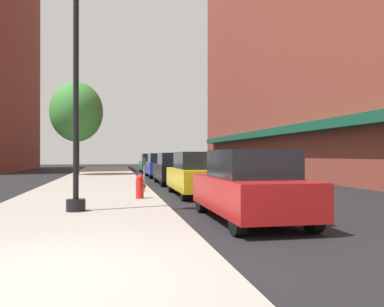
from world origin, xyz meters
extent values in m
plane|color=black|center=(4.00, 18.00, 0.00)|extent=(90.00, 90.00, 0.00)
cube|color=gray|center=(0.00, 19.00, 0.06)|extent=(4.80, 50.00, 0.12)
cube|color=#144C38|center=(11.65, 22.00, 3.10)|extent=(0.90, 34.00, 0.50)
cylinder|color=black|center=(-0.05, 5.58, 0.27)|extent=(0.48, 0.48, 0.30)
cylinder|color=black|center=(-0.05, 5.58, 3.02)|extent=(0.14, 0.14, 5.20)
cylinder|color=red|center=(1.73, 8.22, 0.43)|extent=(0.26, 0.26, 0.62)
sphere|color=red|center=(1.73, 8.22, 0.79)|extent=(0.24, 0.24, 0.24)
cylinder|color=red|center=(1.87, 8.22, 0.52)|extent=(0.12, 0.10, 0.10)
cylinder|color=slate|center=(2.05, 10.67, 0.65)|extent=(0.06, 0.06, 1.05)
cube|color=#33383D|center=(2.05, 10.67, 1.30)|extent=(0.14, 0.09, 0.26)
cylinder|color=#422D1E|center=(-1.80, 24.90, 1.69)|extent=(0.40, 0.40, 3.15)
ellipsoid|color=#387F33|center=(-1.80, 24.90, 4.68)|extent=(3.76, 3.76, 4.33)
cylinder|color=black|center=(3.22, 5.60, 0.32)|extent=(0.22, 0.64, 0.64)
cylinder|color=black|center=(4.78, 5.60, 0.32)|extent=(0.22, 0.64, 0.64)
cylinder|color=black|center=(3.22, 2.40, 0.32)|extent=(0.22, 0.64, 0.64)
cylinder|color=black|center=(4.78, 2.40, 0.32)|extent=(0.22, 0.64, 0.64)
cube|color=red|center=(4.00, 4.00, 0.64)|extent=(1.80, 4.30, 0.76)
cube|color=black|center=(4.00, 3.85, 1.34)|extent=(1.56, 2.20, 0.64)
cylinder|color=black|center=(3.22, 11.44, 0.32)|extent=(0.22, 0.64, 0.64)
cylinder|color=black|center=(4.78, 11.44, 0.32)|extent=(0.22, 0.64, 0.64)
cylinder|color=black|center=(3.22, 8.24, 0.32)|extent=(0.22, 0.64, 0.64)
cylinder|color=black|center=(4.78, 8.24, 0.32)|extent=(0.22, 0.64, 0.64)
cube|color=gold|center=(4.00, 9.84, 0.64)|extent=(1.80, 4.30, 0.76)
cube|color=black|center=(4.00, 9.69, 1.34)|extent=(1.56, 2.20, 0.64)
cylinder|color=black|center=(3.22, 17.50, 0.32)|extent=(0.22, 0.64, 0.64)
cylinder|color=black|center=(4.78, 17.50, 0.32)|extent=(0.22, 0.64, 0.64)
cylinder|color=black|center=(3.22, 14.30, 0.32)|extent=(0.22, 0.64, 0.64)
cylinder|color=black|center=(4.78, 14.30, 0.32)|extent=(0.22, 0.64, 0.64)
cube|color=black|center=(4.00, 15.90, 0.64)|extent=(1.80, 4.30, 0.76)
cube|color=black|center=(4.00, 15.75, 1.34)|extent=(1.56, 2.20, 0.64)
cylinder|color=black|center=(3.22, 23.96, 0.32)|extent=(0.22, 0.64, 0.64)
cylinder|color=black|center=(4.78, 23.96, 0.32)|extent=(0.22, 0.64, 0.64)
cylinder|color=black|center=(3.22, 20.76, 0.32)|extent=(0.22, 0.64, 0.64)
cylinder|color=black|center=(4.78, 20.76, 0.32)|extent=(0.22, 0.64, 0.64)
cube|color=#1E389E|center=(4.00, 22.36, 0.64)|extent=(1.80, 4.30, 0.76)
cube|color=black|center=(4.00, 22.21, 1.34)|extent=(1.56, 2.20, 0.64)
cylinder|color=black|center=(3.22, 31.20, 0.32)|extent=(0.22, 0.64, 0.64)
cylinder|color=black|center=(4.78, 31.20, 0.32)|extent=(0.22, 0.64, 0.64)
cylinder|color=black|center=(3.22, 28.00, 0.32)|extent=(0.22, 0.64, 0.64)
cylinder|color=black|center=(4.78, 28.00, 0.32)|extent=(0.22, 0.64, 0.64)
cube|color=#196638|center=(4.00, 29.60, 0.64)|extent=(1.80, 4.30, 0.76)
cube|color=black|center=(4.00, 29.45, 1.34)|extent=(1.56, 2.20, 0.64)
camera|label=1|loc=(0.92, -4.83, 1.54)|focal=37.05mm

